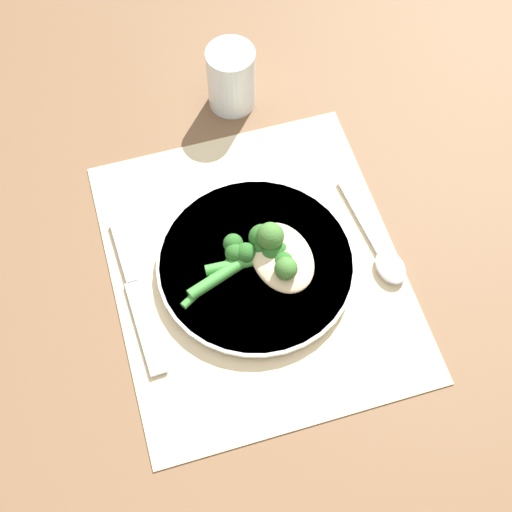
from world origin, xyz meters
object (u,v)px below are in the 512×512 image
at_px(knife, 136,292).
at_px(spoon, 384,255).
at_px(chicken_fillet, 282,257).
at_px(broccoli_stalk_rear, 270,259).
at_px(water_glass, 231,78).
at_px(plate, 256,264).
at_px(broccoli_stalk_left, 234,255).
at_px(broccoli_stalk_front, 255,250).

relative_size(knife, spoon, 1.29).
distance_m(chicken_fillet, broccoli_stalk_rear, 0.02).
height_order(chicken_fillet, water_glass, water_glass).
distance_m(plate, broccoli_stalk_left, 0.03).
bearing_deg(spoon, broccoli_stalk_left, -19.08).
height_order(broccoli_stalk_rear, broccoli_stalk_left, same).
relative_size(broccoli_stalk_left, knife, 0.49).
bearing_deg(plate, chicken_fillet, -105.17).
bearing_deg(broccoli_stalk_rear, broccoli_stalk_front, -135.51).
bearing_deg(broccoli_stalk_front, broccoli_stalk_left, -115.32).
height_order(spoon, water_glass, water_glass).
relative_size(broccoli_stalk_left, water_glass, 1.10).
bearing_deg(broccoli_stalk_rear, spoon, 82.85).
height_order(chicken_fillet, knife, chicken_fillet).
xyz_separation_m(chicken_fillet, water_glass, (0.27, -0.01, 0.02)).
xyz_separation_m(broccoli_stalk_rear, knife, (0.01, 0.16, -0.02)).
distance_m(broccoli_stalk_left, spoon, 0.18).
height_order(knife, water_glass, water_glass).
relative_size(plate, broccoli_stalk_left, 2.34).
relative_size(plate, chicken_fillet, 2.28).
distance_m(plate, spoon, 0.16).
bearing_deg(chicken_fillet, knife, 85.12).
bearing_deg(broccoli_stalk_rear, broccoli_stalk_left, -111.43).
bearing_deg(spoon, water_glass, -74.94).
distance_m(broccoli_stalk_rear, broccoli_stalk_front, 0.02).
distance_m(chicken_fillet, broccoli_stalk_front, 0.03).
bearing_deg(chicken_fillet, spoon, -100.33).
distance_m(broccoli_stalk_rear, spoon, 0.14).
distance_m(broccoli_stalk_front, broccoli_stalk_left, 0.03).
bearing_deg(plate, water_glass, -9.11).
bearing_deg(water_glass, plate, 170.89).
distance_m(broccoli_stalk_front, knife, 0.15).
height_order(plate, broccoli_stalk_front, broccoli_stalk_front).
height_order(plate, chicken_fillet, chicken_fillet).
bearing_deg(broccoli_stalk_left, water_glass, 133.19).
height_order(plate, broccoli_stalk_rear, broccoli_stalk_rear).
relative_size(broccoli_stalk_rear, broccoli_stalk_left, 1.01).
bearing_deg(chicken_fillet, water_glass, -2.56).
height_order(chicken_fillet, broccoli_stalk_rear, broccoli_stalk_rear).
relative_size(chicken_fillet, water_glass, 1.13).
bearing_deg(chicken_fillet, broccoli_stalk_left, 70.23).
relative_size(plate, water_glass, 2.58).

